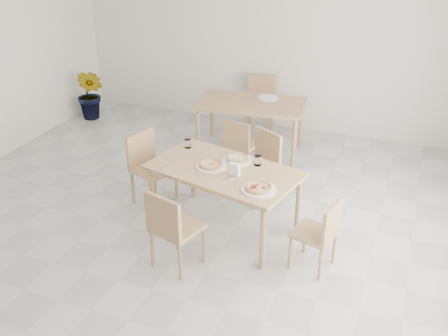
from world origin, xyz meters
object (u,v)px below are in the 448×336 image
(chair_east, at_px, (321,231))
(second_table, at_px, (251,108))
(chair_west, at_px, (148,163))
(plate_mushroom, at_px, (237,160))
(chair_north, at_px, (261,161))
(main_table, at_px, (224,175))
(plate_empty, at_px, (268,98))
(napkin_holder, at_px, (234,170))
(chair_back_n, at_px, (261,100))
(tumbler_b, at_px, (188,144))
(pizza_mushroom, at_px, (237,158))
(plate_margherita, at_px, (211,166))
(chair_south, at_px, (172,225))
(chair_back_s, at_px, (239,142))
(pizza_margherita, at_px, (211,165))
(pizza_pepperoni, at_px, (259,187))
(potted_plant, at_px, (91,94))
(plate_pepperoni, at_px, (259,190))
(tumbler_a, at_px, (258,160))

(chair_east, height_order, second_table, chair_east)
(chair_west, bearing_deg, second_table, -4.65)
(plate_mushroom, bearing_deg, chair_north, 80.73)
(main_table, xyz_separation_m, plate_empty, (-0.21, 2.31, 0.09))
(napkin_holder, distance_m, chair_back_n, 3.03)
(chair_west, distance_m, chair_back_n, 2.64)
(tumbler_b, distance_m, chair_back_n, 2.51)
(napkin_holder, bearing_deg, chair_west, 173.73)
(pizza_mushroom, bearing_deg, plate_margherita, -130.01)
(chair_south, relative_size, plate_margherita, 2.70)
(second_table, relative_size, plate_empty, 5.46)
(chair_west, height_order, chair_back_s, chair_west)
(chair_south, distance_m, pizza_mushroom, 1.15)
(plate_margherita, distance_m, chair_back_s, 1.39)
(plate_mushroom, relative_size, chair_back_s, 0.42)
(pizza_margherita, distance_m, pizza_mushroom, 0.32)
(tumbler_b, relative_size, second_table, 0.06)
(plate_mushroom, bearing_deg, main_table, -105.00)
(second_table, xyz_separation_m, chair_back_n, (-0.09, 0.79, -0.16))
(main_table, xyz_separation_m, pizza_pepperoni, (0.48, -0.30, 0.11))
(chair_south, distance_m, plate_mushroom, 1.14)
(pizza_margherita, xyz_separation_m, chair_back_n, (-0.33, 2.85, -0.27))
(plate_mushroom, bearing_deg, chair_back_n, 101.72)
(potted_plant, bearing_deg, chair_south, -45.92)
(chair_north, relative_size, pizza_pepperoni, 2.48)
(plate_mushroom, bearing_deg, chair_back_s, 108.35)
(main_table, bearing_deg, plate_pepperoni, -19.10)
(main_table, height_order, chair_east, chair_east)
(tumbler_b, relative_size, chair_back_n, 0.11)
(napkin_holder, bearing_deg, main_table, 156.85)
(chair_west, bearing_deg, plate_margherita, -90.50)
(chair_west, distance_m, pizza_mushroom, 1.17)
(pizza_pepperoni, bearing_deg, plate_empty, 104.93)
(plate_empty, bearing_deg, chair_east, -62.90)
(plate_pepperoni, xyz_separation_m, pizza_mushroom, (-0.42, 0.54, 0.02))
(tumbler_b, relative_size, potted_plant, 0.12)
(chair_south, relative_size, chair_back_n, 0.98)
(plate_pepperoni, bearing_deg, main_table, 147.76)
(chair_back_s, bearing_deg, tumbler_b, 80.40)
(pizza_margherita, distance_m, napkin_holder, 0.32)
(chair_west, height_order, chair_back_n, chair_back_n)
(chair_west, relative_size, plate_empty, 2.98)
(chair_north, xyz_separation_m, chair_west, (-1.23, -0.55, 0.01))
(plate_mushroom, relative_size, pizza_margherita, 1.22)
(tumbler_a, bearing_deg, pizza_mushroom, 176.65)
(plate_pepperoni, height_order, tumbler_b, tumbler_b)
(second_table, bearing_deg, tumbler_b, -103.01)
(potted_plant, bearing_deg, chair_east, -30.82)
(pizza_margherita, bearing_deg, pizza_pepperoni, -25.00)
(chair_west, distance_m, plate_pepperoni, 1.68)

